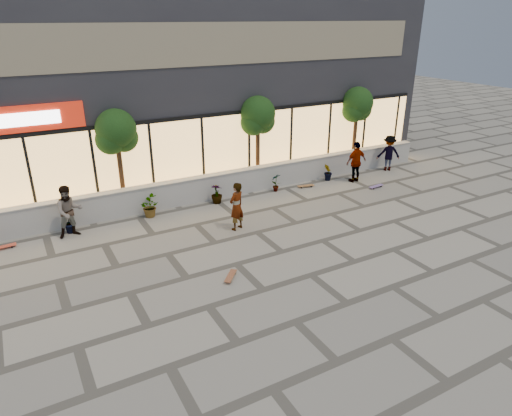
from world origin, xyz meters
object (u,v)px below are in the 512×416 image
skateboard_right_far (376,186)px  tree_mideast (258,118)px  skater_right_far (389,153)px  tree_midwest (116,134)px  skateboard_center (231,276)px  skateboard_left (3,247)px  skater_left (69,211)px  skater_right_near (356,162)px  skateboard_right_near (306,186)px  skater_center (237,206)px  tree_east (357,106)px

skateboard_right_far → tree_mideast: bearing=138.0°
skater_right_far → tree_midwest: bearing=21.3°
skateboard_center → skateboard_left: size_ratio=0.85×
skater_left → skater_right_far: 14.71m
skater_right_far → skateboard_center: bearing=53.1°
skater_right_near → skater_right_far: bearing=-169.7°
skateboard_right_near → skateboard_right_far: bearing=-18.5°
skater_center → skater_left: (-5.20, 2.24, 0.04)m
tree_midwest → tree_mideast: size_ratio=1.00×
tree_mideast → skateboard_right_near: size_ratio=4.97×
tree_mideast → skater_right_near: size_ratio=2.10×
tree_east → skater_right_near: size_ratio=2.10×
skater_left → skater_right_near: skater_right_near is taller
tree_midwest → tree_mideast: bearing=0.0°
tree_midwest → skater_right_near: bearing=-11.0°
skater_right_far → skater_center: bearing=42.1°
skater_right_near → skater_right_far: 2.57m
skater_left → skateboard_right_near: bearing=-4.4°
skater_left → tree_mideast: bearing=6.0°
skater_right_far → skateboard_center: skater_right_far is taller
skater_left → skater_right_far: (14.71, 0.19, -0.05)m
skateboard_left → skater_center: bearing=-21.5°
tree_midwest → tree_mideast: (6.00, 0.00, 0.00)m
tree_midwest → skater_left: bearing=-144.1°
skater_right_far → skateboard_center: (-11.17, -5.31, -0.79)m
skater_center → skateboard_right_near: skater_center is taller
skater_right_near → skateboard_right_far: skater_right_near is taller
tree_east → skateboard_right_far: bearing=-111.5°
skater_center → skater_right_far: size_ratio=1.01×
skater_right_far → skateboard_left: (-16.86, -0.10, -0.78)m
tree_east → skater_right_far: size_ratio=2.27×
skateboard_center → tree_midwest: bearing=53.4°
skater_left → skater_right_near: bearing=-6.6°
tree_east → skateboard_center: size_ratio=5.75×
skater_center → skater_left: 5.66m
skater_right_far → skateboard_left: size_ratio=2.16×
skater_right_near → skater_center: bearing=13.3°
tree_mideast → skateboard_right_far: tree_mideast is taller
skateboard_center → skateboard_right_near: size_ratio=0.86×
skater_left → skateboard_right_near: skater_left is taller
tree_midwest → skateboard_right_near: bearing=-11.2°
skater_center → skater_right_near: skater_right_near is taller
tree_mideast → tree_east: 5.50m
skater_left → tree_east: bearing=1.7°
skater_right_near → skateboard_right_near: (-2.40, 0.44, -0.86)m
skateboard_right_near → tree_midwest: bearing=-179.6°
tree_mideast → skater_left: tree_mideast is taller
skateboard_left → skater_right_near: bearing=-5.6°
skateboard_center → skater_left: bearing=76.7°
skateboard_right_far → tree_east: bearing=61.9°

